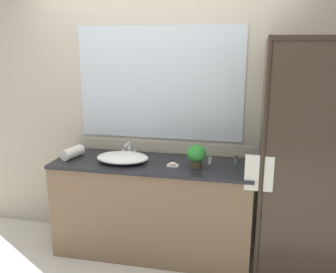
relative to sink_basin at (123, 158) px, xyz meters
name	(u,v)px	position (x,y,z in m)	size (l,w,h in m)	color
ground_plane	(153,251)	(0.26, 0.03, -0.94)	(8.00, 8.00, 0.00)	silver
wall_back_with_mirror	(160,111)	(0.26, 0.38, 0.37)	(4.40, 0.06, 2.60)	#B2A893
vanity_cabinet	(153,208)	(0.26, 0.04, -0.49)	(1.80, 0.58, 0.90)	brown
shower_enclosure	(305,165)	(1.54, -0.15, 0.09)	(1.20, 0.59, 2.00)	#2D2319
sink_basin	(123,158)	(0.00, 0.00, 0.00)	(0.47, 0.35, 0.08)	white
faucet	(129,151)	(0.00, 0.19, 0.01)	(0.17, 0.14, 0.14)	silver
potted_plant	(196,155)	(0.67, -0.02, 0.08)	(0.17, 0.17, 0.20)	#473828
soap_dish	(173,165)	(0.47, -0.03, -0.02)	(0.10, 0.07, 0.04)	silver
amenity_bottle_lotion	(210,160)	(0.78, 0.09, 0.00)	(0.03, 0.03, 0.08)	silver
amenity_bottle_shampoo	(236,161)	(1.01, 0.13, 0.00)	(0.03, 0.03, 0.08)	#4C7056
rolled_towel_near_edge	(73,153)	(-0.50, 0.01, 0.01)	(0.10, 0.10, 0.24)	silver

